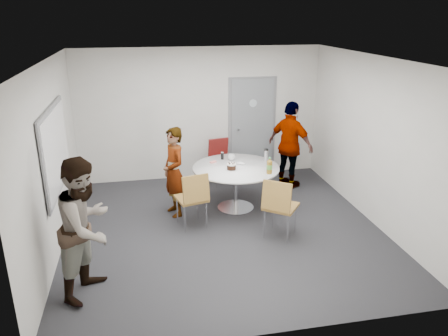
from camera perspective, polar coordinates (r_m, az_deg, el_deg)
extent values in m
plane|color=black|center=(7.18, -0.02, -7.99)|extent=(5.00, 5.00, 0.00)
plane|color=silver|center=(6.38, -0.02, 13.98)|extent=(5.00, 5.00, 0.00)
plane|color=silver|center=(9.04, -3.13, 7.02)|extent=(5.00, 0.00, 5.00)
plane|color=silver|center=(6.66, -21.62, 0.92)|extent=(0.00, 5.00, 5.00)
plane|color=silver|center=(7.53, 19.02, 3.33)|extent=(0.00, 5.00, 5.00)
plane|color=silver|center=(4.41, 6.36, -7.30)|extent=(5.00, 0.00, 5.00)
cube|color=gray|center=(9.30, 3.69, 5.31)|extent=(0.90, 0.05, 2.05)
cube|color=slate|center=(9.32, 3.65, 5.35)|extent=(1.02, 0.04, 2.12)
cylinder|color=#B2BFC6|center=(9.15, 3.81, 8.45)|extent=(0.16, 0.01, 0.16)
cylinder|color=silver|center=(9.17, 1.84, 5.10)|extent=(0.04, 0.14, 0.04)
cube|color=slate|center=(6.81, -21.17, 2.27)|extent=(0.03, 1.90, 1.25)
cube|color=white|center=(6.81, -21.01, 2.28)|extent=(0.01, 1.78, 1.13)
cylinder|color=white|center=(7.61, 1.58, 0.04)|extent=(1.51, 1.51, 0.03)
cylinder|color=silver|center=(7.75, 1.55, -2.63)|extent=(0.09, 0.09, 0.74)
cylinder|color=silver|center=(7.90, 1.53, -5.16)|extent=(0.65, 0.65, 0.02)
cylinder|color=white|center=(7.46, 0.98, -0.21)|extent=(0.21, 0.21, 0.01)
cylinder|color=black|center=(7.45, 0.98, 0.12)|extent=(0.16, 0.16, 0.08)
cylinder|color=white|center=(7.43, 0.98, 0.50)|extent=(0.16, 0.16, 0.02)
cylinder|color=olive|center=(7.30, 5.95, 0.08)|extent=(0.09, 0.09, 0.22)
cylinder|color=#53993D|center=(7.30, 5.95, 0.15)|extent=(0.10, 0.10, 0.08)
cone|color=olive|center=(7.26, 5.99, 1.05)|extent=(0.09, 0.09, 0.05)
cylinder|color=#4AA451|center=(7.25, 5.99, 1.31)|extent=(0.04, 0.04, 0.02)
imported|color=white|center=(7.95, 0.97, 1.42)|extent=(0.18, 0.18, 0.10)
cylinder|color=black|center=(7.98, -0.23, 1.60)|extent=(0.05, 0.05, 0.13)
cylinder|color=silver|center=(7.95, 5.52, 1.66)|extent=(0.07, 0.07, 0.19)
cylinder|color=black|center=(7.92, 5.55, 2.41)|extent=(0.07, 0.07, 0.03)
cube|color=#F5827A|center=(7.82, -1.45, 0.80)|extent=(0.13, 0.11, 0.02)
ellipsoid|color=white|center=(7.73, 2.19, 0.59)|extent=(0.15, 0.15, 0.03)
cube|color=brown|center=(7.10, -4.29, -3.98)|extent=(0.55, 0.55, 0.04)
cube|color=brown|center=(6.82, -3.69, -2.72)|extent=(0.45, 0.20, 0.44)
cylinder|color=silver|center=(7.42, -3.42, -4.94)|extent=(0.02, 0.02, 0.49)
cylinder|color=silver|center=(7.31, -6.13, -5.44)|extent=(0.02, 0.02, 0.49)
cylinder|color=silver|center=(7.11, -2.30, -6.08)|extent=(0.02, 0.02, 0.49)
cylinder|color=silver|center=(6.99, -5.11, -6.62)|extent=(0.02, 0.02, 0.49)
cube|color=brown|center=(6.83, 7.43, -4.99)|extent=(0.66, 0.66, 0.04)
cube|color=brown|center=(6.53, 6.88, -3.69)|extent=(0.42, 0.35, 0.45)
cylinder|color=silver|center=(7.05, 9.32, -6.53)|extent=(0.02, 0.02, 0.50)
cylinder|color=silver|center=(7.15, 6.40, -5.97)|extent=(0.02, 0.02, 0.50)
cylinder|color=silver|center=(6.72, 8.34, -7.84)|extent=(0.02, 0.02, 0.50)
cylinder|color=silver|center=(6.83, 5.29, -7.23)|extent=(0.02, 0.02, 0.50)
cube|color=maroon|center=(8.81, -0.28, 0.76)|extent=(0.51, 0.51, 0.04)
cube|color=maroon|center=(8.92, -0.77, 2.63)|extent=(0.43, 0.17, 0.42)
cylinder|color=silver|center=(8.68, -0.96, -1.21)|extent=(0.02, 0.02, 0.47)
cylinder|color=silver|center=(8.80, 1.22, -0.91)|extent=(0.02, 0.02, 0.47)
cylinder|color=silver|center=(8.99, -1.74, -0.45)|extent=(0.02, 0.02, 0.47)
cylinder|color=silver|center=(9.11, 0.36, -0.17)|extent=(0.02, 0.02, 0.47)
imported|color=#A5C6EA|center=(7.44, -6.55, -0.53)|extent=(0.52, 0.65, 1.55)
imported|color=white|center=(5.57, -17.55, -7.39)|extent=(0.99, 1.07, 1.78)
imported|color=black|center=(8.66, 8.66, 2.93)|extent=(0.93, 1.08, 1.74)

